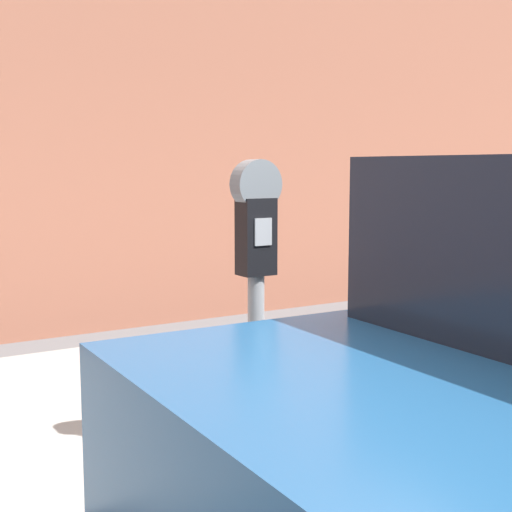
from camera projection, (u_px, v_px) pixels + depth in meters
The scene contains 2 objects.
sidewalk at pixel (202, 396), 4.53m from camera, with size 24.00×2.80×0.11m.
parking_meter at pixel (256, 266), 3.26m from camera, with size 0.22×0.12×1.43m.
Camera 1 is at (-2.00, -1.72, 1.51)m, focal length 50.00 mm.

